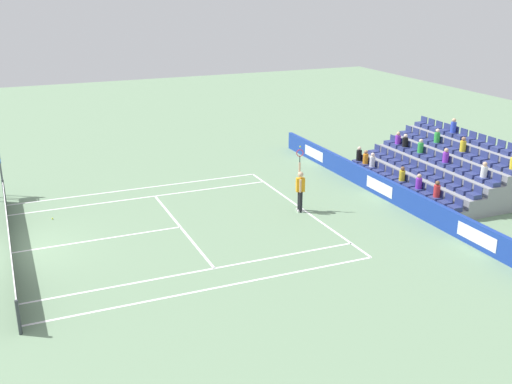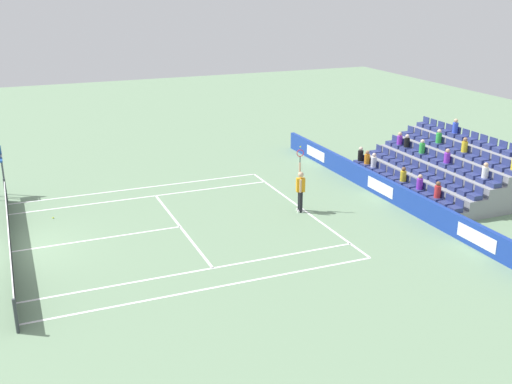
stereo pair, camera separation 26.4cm
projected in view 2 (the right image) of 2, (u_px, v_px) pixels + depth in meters
The scene contains 14 objects.
ground_plane at pixel (11, 252), 22.47m from camera, with size 80.00×80.00×0.00m, color gray.
line_baseline at pixel (302, 208), 26.78m from camera, with size 10.97×0.10×0.01m, color white.
line_service at pixel (180, 227), 24.79m from camera, with size 8.23×0.10×0.01m, color white.
line_centre_service at pixel (100, 239), 23.63m from camera, with size 0.10×6.40×0.01m, color white.
line_singles_sideline_left at pixel (146, 197), 28.22m from camera, with size 0.10×11.89×0.01m, color white.
line_singles_sideline_right at pixel (200, 270), 21.03m from camera, with size 0.10×11.89×0.01m, color white.
line_doubles_sideline_left at pixel (140, 188), 29.42m from camera, with size 0.10×11.89×0.01m, color white.
line_doubles_sideline_right at pixel (213, 288), 19.83m from camera, with size 0.10×11.89×0.01m, color white.
line_centre_mark at pixel (300, 209), 26.74m from camera, with size 0.10×0.20×0.01m, color white.
sponsor_barrier at pixel (382, 187), 28.10m from camera, with size 18.99×0.22×0.95m.
tennis_net at pixel (10, 240), 22.31m from camera, with size 11.97×0.10×1.07m.
tennis_player at pixel (300, 189), 26.15m from camera, with size 0.51×0.41×2.85m.
stadium_stand at pixel (446, 171), 29.29m from camera, with size 8.06×4.75×3.01m.
loose_tennis_ball at pixel (53, 218), 25.64m from camera, with size 0.07×0.07×0.07m, color #D1E533.
Camera 2 is at (-22.42, -0.44, 9.37)m, focal length 43.03 mm.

